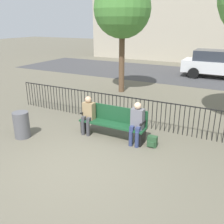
# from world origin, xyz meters

# --- Properties ---
(ground_plane) EXTENTS (80.00, 80.00, 0.00)m
(ground_plane) POSITION_xyz_m (0.00, 0.00, 0.00)
(ground_plane) COLOR #605B4C
(park_bench) EXTENTS (2.02, 0.45, 0.92)m
(park_bench) POSITION_xyz_m (0.00, 1.85, 0.50)
(park_bench) COLOR #194728
(park_bench) RESTS_ON ground
(seated_person_0) EXTENTS (0.34, 0.39, 1.16)m
(seated_person_0) POSITION_xyz_m (-0.78, 1.71, 0.65)
(seated_person_0) COLOR #3D3D42
(seated_person_0) RESTS_ON ground
(seated_person_1) EXTENTS (0.34, 0.39, 1.21)m
(seated_person_1) POSITION_xyz_m (0.78, 1.72, 0.67)
(seated_person_1) COLOR navy
(seated_person_1) RESTS_ON ground
(backpack) EXTENTS (0.25, 0.20, 0.31)m
(backpack) POSITION_xyz_m (1.24, 1.77, 0.15)
(backpack) COLOR #284C2D
(backpack) RESTS_ON ground
(fence_railing) EXTENTS (9.01, 0.03, 0.95)m
(fence_railing) POSITION_xyz_m (-0.02, 2.91, 0.56)
(fence_railing) COLOR black
(fence_railing) RESTS_ON ground
(tree_1) EXTENTS (2.53, 2.53, 5.01)m
(tree_1) POSITION_xyz_m (-1.99, 6.53, 3.72)
(tree_1) COLOR brown
(tree_1) RESTS_ON ground
(street_surface) EXTENTS (24.00, 6.00, 0.01)m
(street_surface) POSITION_xyz_m (0.00, 12.00, 0.00)
(street_surface) COLOR #3D3D3F
(street_surface) RESTS_ON ground
(parked_car_0) EXTENTS (4.20, 1.94, 1.62)m
(parked_car_0) POSITION_xyz_m (1.74, 12.12, 0.84)
(parked_car_0) COLOR silver
(parked_car_0) RESTS_ON ground
(trash_bin) EXTENTS (0.46, 0.46, 0.78)m
(trash_bin) POSITION_xyz_m (-2.36, 0.57, 0.39)
(trash_bin) COLOR #56565B
(trash_bin) RESTS_ON ground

